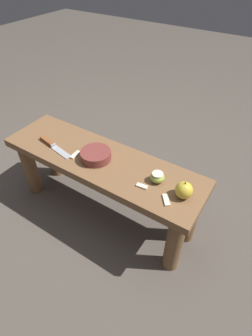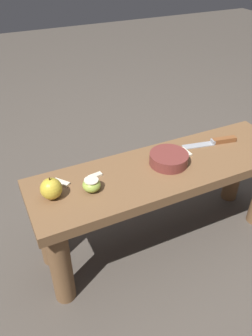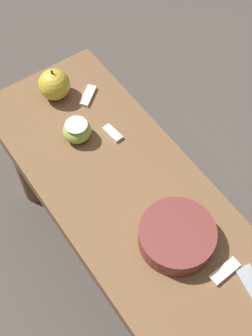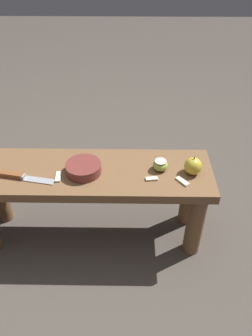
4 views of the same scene
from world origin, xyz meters
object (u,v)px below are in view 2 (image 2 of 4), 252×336
Objects in this scene: knife at (217,141)px; apple_cut at (92,185)px; wooden_bench at (164,186)px; apple_whole at (51,189)px; bowl at (169,159)px.

apple_cut is (0.58, 0.06, 0.01)m from knife.
apple_whole reaches higher than wooden_bench.
wooden_bench is 4.46× the size of knife.
knife is at bearing -169.35° from wooden_bench.
apple_whole is 0.45m from bowl.
wooden_bench is 12.76× the size of apple_whole.
apple_whole is (0.71, 0.04, 0.03)m from knife.
knife reaches higher than wooden_bench.
knife is 0.26m from bowl.
apple_cut reaches higher than wooden_bench.
bowl is (0.26, 0.04, 0.01)m from knife.
apple_whole is at bearing -9.48° from apple_cut.
wooden_bench is 0.32m from apple_cut.
knife is at bearing -176.65° from apple_whole.
apple_whole is 0.13m from apple_cut.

